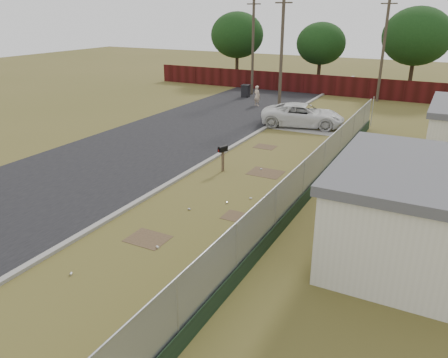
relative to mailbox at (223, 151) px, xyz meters
The scene contains 11 objects.
ground 2.98m from the mailbox, 53.35° to the right, with size 120.00×120.00×0.00m, color brown.
street 7.79m from the mailbox, 131.23° to the left, with size 15.10×60.00×0.12m.
chainlink_fence 4.95m from the mailbox, 14.28° to the right, with size 0.10×27.06×2.02m.
privacy_fence 23.16m from the mailbox, 100.77° to the left, with size 30.00×0.12×1.80m, color #3F0D0D.
utility_poles 18.89m from the mailbox, 96.18° to the left, with size 12.60×8.24×9.00m.
horizon_trees 21.76m from the mailbox, 83.28° to the left, with size 33.32×31.94×7.78m.
mailbox is the anchor object (origin of this frame).
pickup_truck 10.42m from the mailbox, 86.36° to the left, with size 2.55×5.53×1.54m, color silver.
pedestrian 15.88m from the mailbox, 107.60° to the left, with size 0.61×0.40×1.67m, color #CCB195.
trash_bin 19.67m from the mailbox, 111.73° to the left, with size 0.76×0.80×1.11m.
scattered_litter 5.36m from the mailbox, 71.06° to the right, with size 3.13×11.30×0.07m.
Camera 1 is at (7.75, -15.62, 7.44)m, focal length 35.00 mm.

